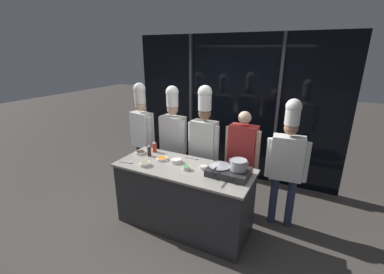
# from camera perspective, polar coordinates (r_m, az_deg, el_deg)

# --- Properties ---
(ground_plane) EXTENTS (24.00, 24.00, 0.00)m
(ground_plane) POSITION_cam_1_polar(r_m,az_deg,el_deg) (3.95, -1.75, -18.78)
(ground_plane) COLOR #47423D
(window_wall_back) EXTENTS (4.02, 0.09, 2.70)m
(window_wall_back) POSITION_cam_1_polar(r_m,az_deg,el_deg) (5.00, 8.76, 6.33)
(window_wall_back) COLOR black
(window_wall_back) RESTS_ON ground_plane
(demo_counter) EXTENTS (1.88, 0.77, 0.92)m
(demo_counter) POSITION_cam_1_polar(r_m,az_deg,el_deg) (3.69, -1.82, -13.10)
(demo_counter) COLOR #2D2D30
(demo_counter) RESTS_ON ground_plane
(portable_stove) EXTENTS (0.52, 0.39, 0.10)m
(portable_stove) POSITION_cam_1_polar(r_m,az_deg,el_deg) (3.27, 8.17, -7.62)
(portable_stove) COLOR #28282B
(portable_stove) RESTS_ON demo_counter
(frying_pan) EXTENTS (0.28, 0.48, 0.05)m
(frying_pan) POSITION_cam_1_polar(r_m,az_deg,el_deg) (3.27, 6.23, -6.11)
(frying_pan) COLOR #ADAFB5
(frying_pan) RESTS_ON portable_stove
(stock_pot) EXTENTS (0.23, 0.21, 0.13)m
(stock_pot) POSITION_cam_1_polar(r_m,az_deg,el_deg) (3.19, 10.29, -6.06)
(stock_pot) COLOR #B7BABF
(stock_pot) RESTS_ON portable_stove
(squeeze_bottle_soy) EXTENTS (0.06, 0.06, 0.19)m
(squeeze_bottle_soy) POSITION_cam_1_polar(r_m,az_deg,el_deg) (3.84, -9.48, -2.92)
(squeeze_bottle_soy) COLOR #332319
(squeeze_bottle_soy) RESTS_ON demo_counter
(squeeze_bottle_chili) EXTENTS (0.06, 0.06, 0.18)m
(squeeze_bottle_chili) POSITION_cam_1_polar(r_m,az_deg,el_deg) (3.98, -8.33, -2.12)
(squeeze_bottle_chili) COLOR red
(squeeze_bottle_chili) RESTS_ON demo_counter
(prep_bowl_soy_glaze) EXTENTS (0.16, 0.16, 0.04)m
(prep_bowl_soy_glaze) POSITION_cam_1_polar(r_m,az_deg,el_deg) (3.96, -11.35, -3.36)
(prep_bowl_soy_glaze) COLOR white
(prep_bowl_soy_glaze) RESTS_ON demo_counter
(prep_bowl_carrots) EXTENTS (0.17, 0.17, 0.04)m
(prep_bowl_carrots) POSITION_cam_1_polar(r_m,az_deg,el_deg) (3.70, -6.65, -4.78)
(prep_bowl_carrots) COLOR white
(prep_bowl_carrots) RESTS_ON demo_counter
(prep_bowl_onion) EXTENTS (0.11, 0.11, 0.04)m
(prep_bowl_onion) POSITION_cam_1_polar(r_m,az_deg,el_deg) (3.41, 2.58, -6.68)
(prep_bowl_onion) COLOR white
(prep_bowl_onion) RESTS_ON demo_counter
(prep_bowl_rice) EXTENTS (0.15, 0.15, 0.05)m
(prep_bowl_rice) POSITION_cam_1_polar(r_m,az_deg,el_deg) (3.59, -3.55, -5.24)
(prep_bowl_rice) COLOR white
(prep_bowl_rice) RESTS_ON demo_counter
(prep_bowl_mushrooms) EXTENTS (0.15, 0.15, 0.05)m
(prep_bowl_mushrooms) POSITION_cam_1_polar(r_m,az_deg,el_deg) (3.56, -10.37, -5.87)
(prep_bowl_mushrooms) COLOR white
(prep_bowl_mushrooms) RESTS_ON demo_counter
(prep_bowl_scallions) EXTENTS (0.10, 0.10, 0.05)m
(prep_bowl_scallions) POSITION_cam_1_polar(r_m,az_deg,el_deg) (3.38, -1.24, -6.80)
(prep_bowl_scallions) COLOR white
(prep_bowl_scallions) RESTS_ON demo_counter
(serving_spoon_slotted) EXTENTS (0.20, 0.08, 0.02)m
(serving_spoon_slotted) POSITION_cam_1_polar(r_m,az_deg,el_deg) (3.69, -13.99, -5.51)
(serving_spoon_slotted) COLOR #B2B5BA
(serving_spoon_slotted) RESTS_ON demo_counter
(serving_spoon_solid) EXTENTS (0.21, 0.05, 0.02)m
(serving_spoon_solid) POSITION_cam_1_polar(r_m,az_deg,el_deg) (3.71, 0.43, -4.79)
(serving_spoon_solid) COLOR #B2B5BA
(serving_spoon_solid) RESTS_ON demo_counter
(chef_head) EXTENTS (0.52, 0.28, 1.89)m
(chef_head) POSITION_cam_1_polar(r_m,az_deg,el_deg) (4.62, -11.08, 1.96)
(chef_head) COLOR #2D3856
(chef_head) RESTS_ON ground_plane
(chef_sous) EXTENTS (0.53, 0.25, 1.88)m
(chef_sous) POSITION_cam_1_polar(r_m,az_deg,el_deg) (4.28, -4.22, 0.83)
(chef_sous) COLOR #4C4C51
(chef_sous) RESTS_ON ground_plane
(chef_line) EXTENTS (0.52, 0.22, 1.94)m
(chef_line) POSITION_cam_1_polar(r_m,az_deg,el_deg) (3.92, 2.71, -0.28)
(chef_line) COLOR #2D3856
(chef_line) RESTS_ON ground_plane
(person_guest) EXTENTS (0.52, 0.22, 1.61)m
(person_guest) POSITION_cam_1_polar(r_m,az_deg,el_deg) (3.83, 11.11, -3.58)
(person_guest) COLOR #2D3856
(person_guest) RESTS_ON ground_plane
(chef_pastry) EXTENTS (0.54, 0.26, 1.84)m
(chef_pastry) POSITION_cam_1_polar(r_m,az_deg,el_deg) (3.67, 20.41, -4.23)
(chef_pastry) COLOR #2D3856
(chef_pastry) RESTS_ON ground_plane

